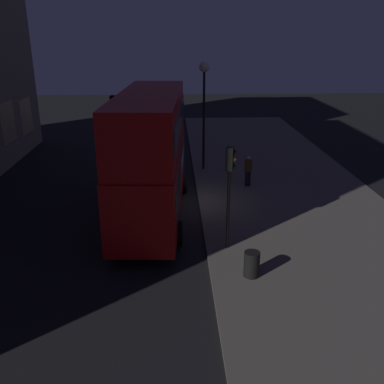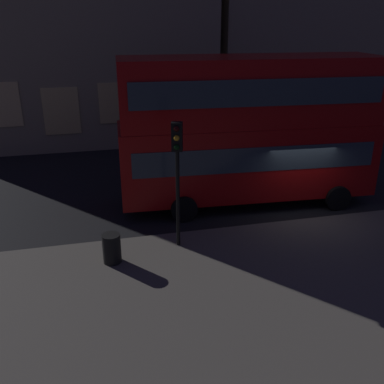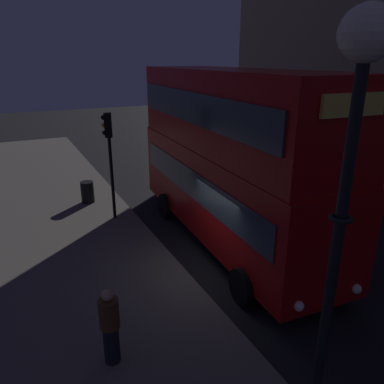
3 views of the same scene
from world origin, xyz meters
The scene contains 4 objects.
ground_plane centered at (0.00, 0.00, 0.00)m, with size 80.00×80.00×0.00m, color black.
double_decker_bus centered at (-1.61, 1.32, 3.08)m, with size 9.87×3.28×5.59m.
traffic_light_near_kerb centered at (-4.93, -1.69, 2.98)m, with size 0.38×0.40×3.97m.
litter_bin centered at (-7.04, -2.24, 0.57)m, with size 0.54×0.54×0.90m, color black.
Camera 2 is at (-7.31, -13.63, 6.92)m, focal length 40.50 mm.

